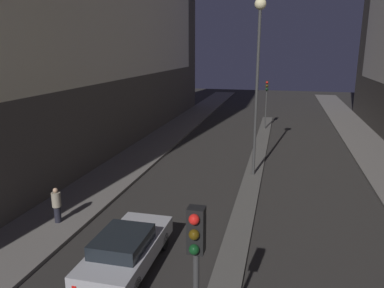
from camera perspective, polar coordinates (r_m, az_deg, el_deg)
name	(u,v)px	position (r m, az deg, el deg)	size (l,w,h in m)	color
median_strip	(254,171)	(23.05, 9.44, -4.14)	(1.02, 37.02, 0.12)	#56544F
traffic_light_near	(196,265)	(7.45, 0.59, -17.92)	(0.32, 0.42, 4.38)	#383838
traffic_light_mid	(267,94)	(34.63, 11.29, 7.54)	(0.32, 0.42, 4.38)	#383838
street_lamp	(258,51)	(21.13, 10.08, 13.73)	(0.62, 0.62, 9.76)	#383838
car_left_lane	(126,249)	(13.34, -9.99, -15.48)	(1.87, 4.61, 1.39)	#B2B2B7
pedestrian_on_left_sidewalk	(57,204)	(16.90, -19.92, -8.66)	(0.38, 0.38, 1.53)	black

